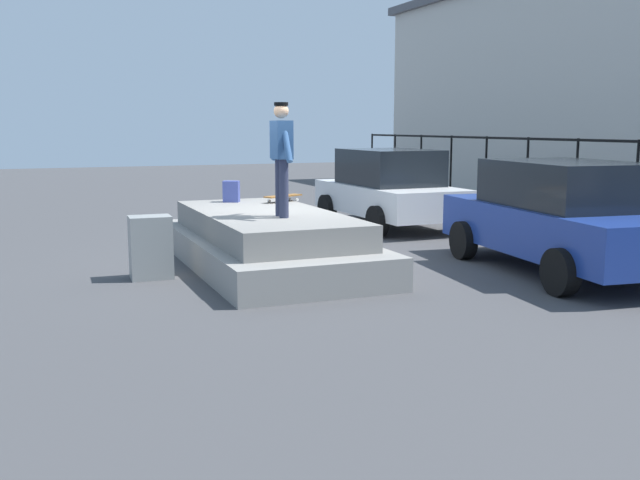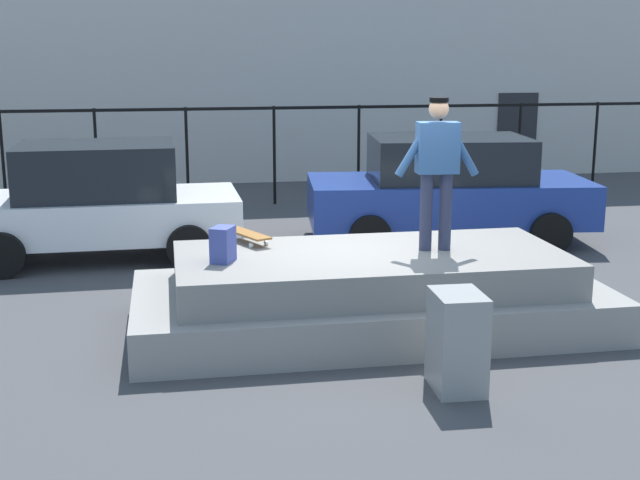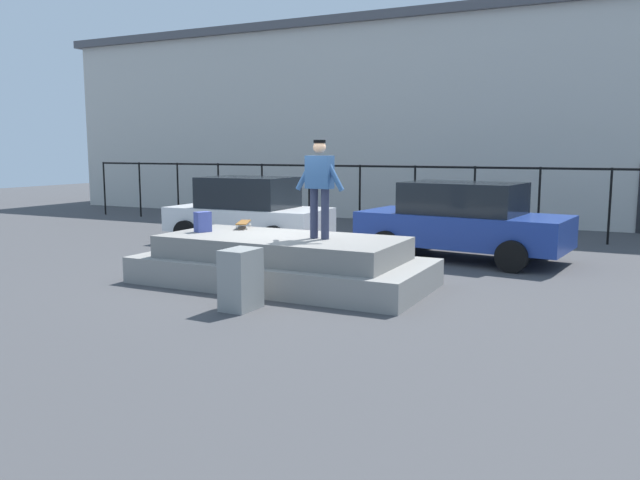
# 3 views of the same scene
# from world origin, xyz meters

# --- Properties ---
(ground_plane) EXTENTS (60.00, 60.00, 0.00)m
(ground_plane) POSITION_xyz_m (0.00, 0.00, 0.00)
(ground_plane) COLOR #424244
(concrete_ledge) EXTENTS (5.25, 2.43, 0.86)m
(concrete_ledge) POSITION_xyz_m (0.08, -0.35, 0.39)
(concrete_ledge) COLOR gray
(concrete_ledge) RESTS_ON ground_plane
(skateboarder) EXTENTS (0.95, 0.27, 1.70)m
(skateboarder) POSITION_xyz_m (0.82, -0.34, 1.85)
(skateboarder) COLOR #2D334C
(skateboarder) RESTS_ON concrete_ledge
(skateboard) EXTENTS (0.52, 0.80, 0.12)m
(skateboard) POSITION_xyz_m (-1.23, 0.40, 0.96)
(skateboard) COLOR brown
(skateboard) RESTS_ON concrete_ledge
(backpack) EXTENTS (0.30, 0.34, 0.38)m
(backpack) POSITION_xyz_m (-1.56, -0.47, 1.05)
(backpack) COLOR #3F4C99
(backpack) RESTS_ON concrete_ledge
(car_white_sedan_near) EXTENTS (4.11, 2.14, 1.71)m
(car_white_sedan_near) POSITION_xyz_m (-3.13, 3.54, 0.87)
(car_white_sedan_near) COLOR white
(car_white_sedan_near) RESTS_ON ground_plane
(car_blue_sedan_mid) EXTENTS (4.64, 2.55, 1.69)m
(car_blue_sedan_mid) POSITION_xyz_m (2.33, 3.69, 0.87)
(car_blue_sedan_mid) COLOR navy
(car_blue_sedan_mid) RESTS_ON ground_plane
(utility_box) EXTENTS (0.46, 0.62, 0.92)m
(utility_box) POSITION_xyz_m (0.44, -2.24, 0.46)
(utility_box) COLOR gray
(utility_box) RESTS_ON ground_plane
(fence_row) EXTENTS (24.06, 0.06, 1.95)m
(fence_row) POSITION_xyz_m (0.00, 7.50, 1.31)
(fence_row) COLOR black
(fence_row) RESTS_ON ground_plane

